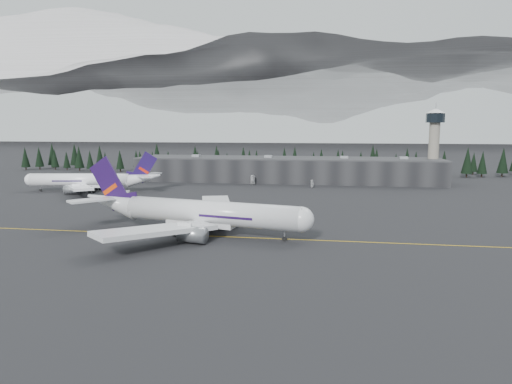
% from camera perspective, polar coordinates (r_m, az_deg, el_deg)
% --- Properties ---
extents(ground, '(1400.00, 1400.00, 0.00)m').
position_cam_1_polar(ground, '(122.81, -1.47, -5.48)').
color(ground, black).
rests_on(ground, ground).
extents(taxiline, '(400.00, 0.40, 0.02)m').
position_cam_1_polar(taxiline, '(120.90, -1.64, -5.69)').
color(taxiline, gold).
rests_on(taxiline, ground).
extents(terminal, '(160.00, 30.00, 12.60)m').
position_cam_1_polar(terminal, '(244.36, 3.86, 2.84)').
color(terminal, black).
rests_on(terminal, ground).
extents(control_tower, '(10.00, 10.00, 37.70)m').
position_cam_1_polar(control_tower, '(251.10, 21.38, 6.35)').
color(control_tower, gray).
rests_on(control_tower, ground).
extents(treeline, '(360.00, 20.00, 15.00)m').
position_cam_1_polar(treeline, '(281.00, 4.55, 3.77)').
color(treeline, black).
rests_on(treeline, ground).
extents(mountain_ridge, '(4400.00, 900.00, 420.00)m').
position_cam_1_polar(mountain_ridge, '(1117.92, 7.95, 6.62)').
color(mountain_ridge, white).
rests_on(mountain_ridge, ground).
extents(jet_main, '(68.99, 63.07, 20.51)m').
position_cam_1_polar(jet_main, '(126.31, -8.06, -2.49)').
color(jet_main, silver).
rests_on(jet_main, ground).
extents(jet_parked, '(61.35, 56.26, 18.11)m').
position_cam_1_polar(jet_parked, '(217.71, -19.81, 1.40)').
color(jet_parked, white).
rests_on(jet_parked, ground).
extents(gse_vehicle_a, '(4.33, 5.38, 1.36)m').
position_cam_1_polar(gse_vehicle_a, '(229.77, -0.44, 1.11)').
color(gse_vehicle_a, silver).
rests_on(gse_vehicle_a, ground).
extents(gse_vehicle_b, '(4.06, 3.24, 1.30)m').
position_cam_1_polar(gse_vehicle_b, '(219.56, 7.05, 0.71)').
color(gse_vehicle_b, silver).
rests_on(gse_vehicle_b, ground).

